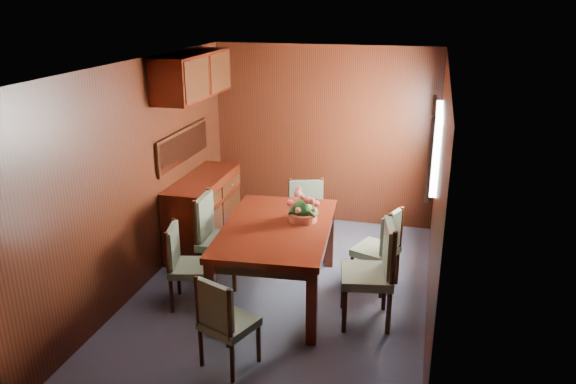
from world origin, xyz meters
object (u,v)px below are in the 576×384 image
(sideboard, at_px, (204,212))
(flower_centerpiece, at_px, (303,207))
(chair_head, at_px, (223,319))
(dining_table, at_px, (277,236))
(chair_right_near, at_px, (375,267))
(chair_left_near, at_px, (183,261))

(sideboard, xyz_separation_m, flower_centerpiece, (1.44, -0.79, 0.50))
(sideboard, height_order, chair_head, sideboard)
(dining_table, xyz_separation_m, chair_right_near, (1.02, -0.23, -0.11))
(chair_left_near, distance_m, chair_head, 1.18)
(chair_right_near, bearing_deg, flower_centerpiece, 51.58)
(chair_right_near, bearing_deg, dining_table, 67.01)
(flower_centerpiece, bearing_deg, dining_table, -138.44)
(chair_left_near, relative_size, chair_right_near, 0.83)
(sideboard, bearing_deg, chair_head, -63.75)
(sideboard, bearing_deg, chair_left_near, -75.63)
(dining_table, relative_size, chair_left_near, 2.07)
(chair_left_near, bearing_deg, sideboard, -179.30)
(sideboard, distance_m, flower_centerpiece, 1.72)
(chair_left_near, bearing_deg, dining_table, 99.93)
(sideboard, distance_m, dining_table, 1.59)
(sideboard, distance_m, chair_left_near, 1.41)
(dining_table, height_order, chair_left_near, chair_left_near)
(sideboard, xyz_separation_m, chair_left_near, (0.35, -1.37, 0.03))
(chair_right_near, xyz_separation_m, flower_centerpiece, (-0.80, 0.43, 0.37))
(chair_left_near, relative_size, chair_head, 1.01)
(dining_table, height_order, chair_head, chair_head)
(chair_left_near, bearing_deg, flower_centerpiece, 104.19)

